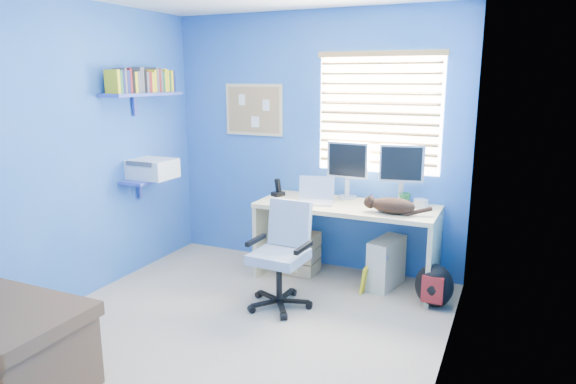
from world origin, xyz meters
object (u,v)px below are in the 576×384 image
at_px(desk, 346,243).
at_px(office_chair, 282,268).
at_px(laptop, 315,191).
at_px(tower_pc, 386,263).
at_px(cat, 393,206).

distance_m(desk, office_chair, 0.79).
height_order(laptop, office_chair, laptop).
relative_size(tower_pc, office_chair, 0.52).
relative_size(desk, laptop, 4.95).
relative_size(laptop, tower_pc, 0.73).
xyz_separation_m(desk, tower_pc, (0.38, 0.03, -0.14)).
distance_m(laptop, cat, 0.74).
relative_size(laptop, office_chair, 0.38).
bearing_deg(tower_pc, desk, -163.70).
bearing_deg(office_chair, tower_pc, 46.60).
bearing_deg(laptop, tower_pc, -6.01).
height_order(cat, tower_pc, cat).
bearing_deg(tower_pc, office_chair, -121.40).
xyz_separation_m(desk, cat, (0.45, -0.14, 0.44)).
distance_m(tower_pc, office_chair, 1.03).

